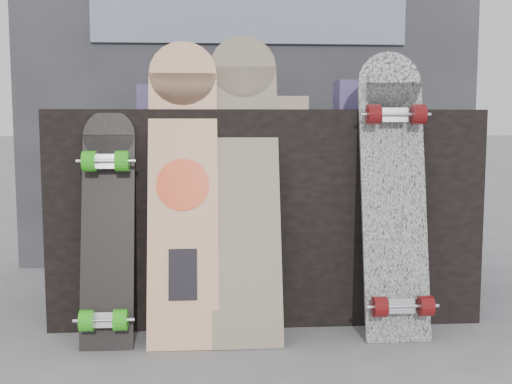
{
  "coord_description": "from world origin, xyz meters",
  "views": [
    {
      "loc": [
        -0.21,
        -2.08,
        0.76
      ],
      "look_at": [
        -0.05,
        0.2,
        0.51
      ],
      "focal_mm": 45.0,
      "sensor_mm": 36.0,
      "label": 1
    }
  ],
  "objects": [
    {
      "name": "longboard_geisha",
      "position": [
        -0.3,
        0.15,
        0.55
      ],
      "size": [
        0.24,
        0.31,
        1.05
      ],
      "rotation": [
        -0.28,
        0.0,
        0.0
      ],
      "color": "beige",
      "rests_on": "ground"
    },
    {
      "name": "longboard_cascadia",
      "position": [
        0.43,
        0.11,
        0.52
      ],
      "size": [
        0.23,
        0.29,
        1.01
      ],
      "rotation": [
        -0.21,
        0.0,
        0.0
      ],
      "color": "white",
      "rests_on": "ground"
    },
    {
      "name": "merch_box_flat",
      "position": [
        0.09,
        0.59,
        0.83
      ],
      "size": [
        0.22,
        0.1,
        0.06
      ],
      "primitive_type": "cube",
      "color": "#D1B78C",
      "rests_on": "vendor_table"
    },
    {
      "name": "skateboard_dark",
      "position": [
        -0.56,
        0.09,
        0.4
      ],
      "size": [
        0.18,
        0.27,
        0.8
      ],
      "rotation": [
        -0.24,
        0.0,
        0.0
      ],
      "color": "black",
      "rests_on": "ground"
    },
    {
      "name": "merch_box_purple",
      "position": [
        -0.4,
        0.52,
        0.85
      ],
      "size": [
        0.18,
        0.12,
        0.1
      ],
      "primitive_type": "cube",
      "color": "#443062",
      "rests_on": "vendor_table"
    },
    {
      "name": "longboard_celtic",
      "position": [
        -0.09,
        0.17,
        0.57
      ],
      "size": [
        0.24,
        0.35,
        1.07
      ],
      "rotation": [
        -0.31,
        0.0,
        0.0
      ],
      "color": "#C8AE88",
      "rests_on": "ground"
    },
    {
      "name": "ground",
      "position": [
        0.0,
        0.0,
        0.0
      ],
      "size": [
        60.0,
        60.0,
        0.0
      ],
      "primitive_type": "plane",
      "color": "slate",
      "rests_on": "ground"
    },
    {
      "name": "booth",
      "position": [
        0.0,
        1.35,
        1.1
      ],
      "size": [
        2.4,
        0.22,
        2.2
      ],
      "color": "#353439",
      "rests_on": "ground"
    },
    {
      "name": "merch_box_small",
      "position": [
        0.37,
        0.5,
        0.86
      ],
      "size": [
        0.14,
        0.14,
        0.12
      ],
      "primitive_type": "cube",
      "color": "#443062",
      "rests_on": "vendor_table"
    },
    {
      "name": "vendor_table",
      "position": [
        0.0,
        0.5,
        0.4
      ],
      "size": [
        1.6,
        0.6,
        0.8
      ],
      "primitive_type": "cube",
      "color": "black",
      "rests_on": "ground"
    }
  ]
}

